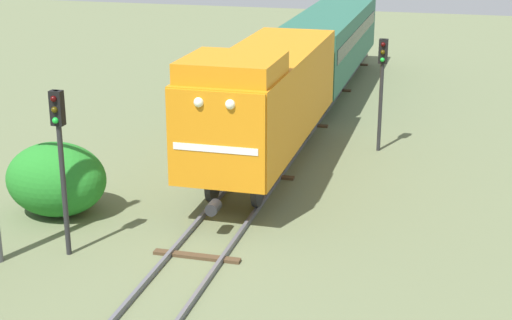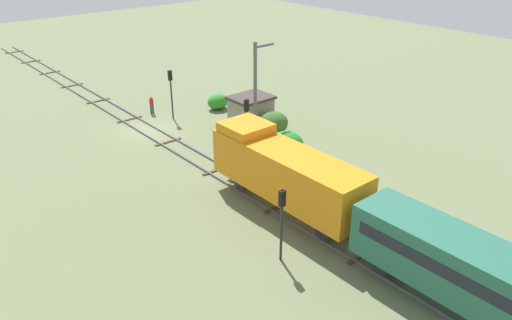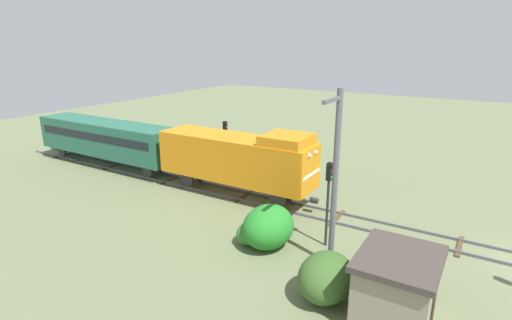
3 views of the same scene
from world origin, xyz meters
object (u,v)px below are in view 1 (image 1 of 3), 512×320
at_px(locomotive, 263,95).
at_px(traffic_signal_far, 382,74).
at_px(passenger_car_leading, 330,39).
at_px(traffic_signal_mid, 60,144).

distance_m(locomotive, traffic_signal_far, 5.09).
relative_size(passenger_car_leading, traffic_signal_mid, 3.11).
xyz_separation_m(locomotive, traffic_signal_far, (3.60, 3.60, 0.18)).
height_order(locomotive, traffic_signal_far, locomotive).
relative_size(traffic_signal_mid, traffic_signal_far, 1.06).
bearing_deg(traffic_signal_far, traffic_signal_mid, -121.61).
xyz_separation_m(locomotive, passenger_car_leading, (0.00, 13.34, -0.25)).
relative_size(locomotive, traffic_signal_far, 2.73).
xyz_separation_m(passenger_car_leading, traffic_signal_far, (3.60, -9.74, 0.43)).
distance_m(locomotive, traffic_signal_mid, 8.49).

